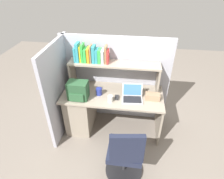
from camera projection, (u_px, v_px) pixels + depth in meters
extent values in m
plane|color=slate|center=(112.00, 127.00, 3.43)|extent=(8.00, 8.00, 0.00)
cube|color=gray|center=(112.00, 95.00, 3.03)|extent=(1.60, 0.70, 0.03)
cube|color=gray|center=(81.00, 109.00, 3.29)|extent=(0.40, 0.64, 0.70)
cube|color=gray|center=(159.00, 116.00, 3.14)|extent=(0.03, 0.64, 0.70)
cube|color=#9E9EA8|center=(115.00, 79.00, 3.31)|extent=(1.84, 0.05, 1.55)
cube|color=#9E9EA8|center=(60.00, 89.00, 3.05)|extent=(0.05, 1.06, 1.55)
cube|color=gray|center=(72.00, 74.00, 3.14)|extent=(0.03, 0.28, 0.42)
cube|color=gray|center=(158.00, 79.00, 2.99)|extent=(0.03, 0.28, 0.42)
cube|color=gray|center=(114.00, 64.00, 2.94)|extent=(1.44, 0.28, 0.03)
cube|color=teal|center=(76.00, 54.00, 2.94)|extent=(0.03, 0.17, 0.23)
cube|color=teal|center=(78.00, 52.00, 2.91)|extent=(0.04, 0.15, 0.30)
cube|color=yellow|center=(81.00, 54.00, 2.92)|extent=(0.02, 0.14, 0.25)
cube|color=green|center=(83.00, 53.00, 2.91)|extent=(0.03, 0.16, 0.28)
cube|color=green|center=(86.00, 55.00, 2.93)|extent=(0.04, 0.16, 0.21)
cube|color=orange|center=(89.00, 55.00, 2.92)|extent=(0.04, 0.18, 0.23)
cube|color=olive|center=(91.00, 54.00, 2.90)|extent=(0.02, 0.15, 0.26)
cube|color=teal|center=(94.00, 54.00, 2.89)|extent=(0.04, 0.15, 0.26)
cube|color=teal|center=(97.00, 56.00, 2.91)|extent=(0.04, 0.15, 0.21)
cube|color=green|center=(100.00, 56.00, 2.90)|extent=(0.04, 0.16, 0.21)
cube|color=white|center=(103.00, 56.00, 2.90)|extent=(0.04, 0.16, 0.21)
cube|color=olive|center=(106.00, 54.00, 2.87)|extent=(0.03, 0.14, 0.27)
cube|color=red|center=(108.00, 56.00, 2.88)|extent=(0.02, 0.16, 0.21)
cube|color=#B7BABF|center=(132.00, 100.00, 2.88)|extent=(0.33, 0.24, 0.02)
cube|color=black|center=(132.00, 99.00, 2.86)|extent=(0.29, 0.19, 0.00)
cube|color=#B7BABF|center=(132.00, 89.00, 2.91)|extent=(0.32, 0.10, 0.19)
cube|color=#3F72CC|center=(132.00, 90.00, 2.91)|extent=(0.28, 0.08, 0.16)
cube|color=#264C2D|center=(78.00, 90.00, 2.86)|extent=(0.30, 0.20, 0.28)
cube|color=#2B5734|center=(76.00, 98.00, 2.81)|extent=(0.22, 0.04, 0.13)
cube|color=#262628|center=(117.00, 97.00, 2.91)|extent=(0.07, 0.11, 0.03)
cylinder|color=white|center=(110.00, 99.00, 2.83)|extent=(0.08, 0.08, 0.10)
cube|color=#9E7F60|center=(153.00, 97.00, 2.87)|extent=(0.22, 0.13, 0.10)
cylinder|color=navy|center=(99.00, 91.00, 2.98)|extent=(0.10, 0.10, 0.12)
cylinder|color=black|center=(124.00, 169.00, 2.70)|extent=(0.52, 0.52, 0.04)
cylinder|color=#262628|center=(124.00, 160.00, 2.57)|extent=(0.05, 0.05, 0.41)
cube|color=#1E2338|center=(125.00, 150.00, 2.46)|extent=(0.44, 0.44, 0.08)
cube|color=#1E2338|center=(127.00, 149.00, 2.15)|extent=(0.40, 0.12, 0.44)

